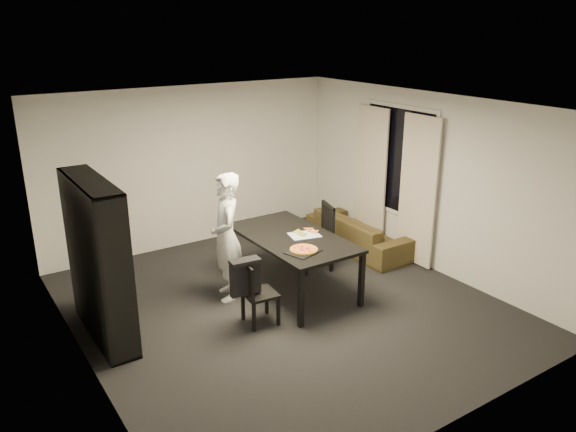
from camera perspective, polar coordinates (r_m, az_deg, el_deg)
room at (r=6.93m, az=-0.32°, el=0.42°), size 5.01×5.51×2.61m
window_pane at (r=8.84m, az=11.16°, el=5.53°), size 0.02×1.40×1.60m
window_frame at (r=8.83m, az=11.14°, el=5.53°), size 0.03×1.52×1.72m
curtain_left at (r=8.52m, az=13.03°, el=2.45°), size 0.03×0.70×2.25m
curtain_right at (r=9.23m, az=8.40°, el=4.02°), size 0.03×0.70×2.25m
bookshelf at (r=6.76m, az=-18.73°, el=-4.28°), size 0.35×1.50×1.90m
dining_table at (r=7.58m, az=0.42°, el=-2.55°), size 1.06×1.90×0.79m
chair_left at (r=6.83m, az=-3.45°, el=-7.46°), size 0.42×0.42×0.82m
chair_right at (r=8.35m, az=3.33°, el=-1.63°), size 0.57×0.57×0.99m
draped_jacket at (r=6.70m, az=-4.36°, el=-6.05°), size 0.39×0.19×0.45m
person at (r=7.37m, az=-6.28°, el=-2.16°), size 0.59×0.73×1.72m
baking_tray at (r=7.04m, az=1.54°, el=-3.63°), size 0.48×0.42×0.01m
pepperoni_pizza at (r=7.05m, az=1.61°, el=-3.42°), size 0.35×0.35×0.03m
kitchen_towel at (r=7.58m, az=1.68°, el=-1.94°), size 0.46×0.38×0.01m
pizza_slices at (r=7.67m, az=1.81°, el=-1.62°), size 0.40×0.35×0.01m
sofa at (r=9.20m, az=7.21°, el=-1.66°), size 0.75×1.93×0.56m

